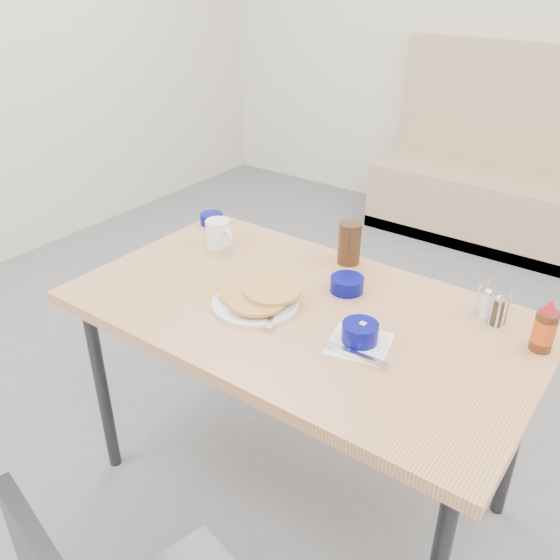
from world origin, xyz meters
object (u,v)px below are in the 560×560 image
Objects in this scene: creamer_bowl at (212,219)px; condiment_caddy at (492,308)px; dining_table at (301,324)px; syrup_bottle at (545,328)px; grits_setting at (360,336)px; amber_tumbler at (349,243)px; coffee_mug at (219,234)px; butter_bowl at (347,284)px; pancake_plate at (257,299)px; booth_bench at (525,193)px.

condiment_caddy reaches higher than creamer_bowl.
creamer_bowl is (-0.64, 0.31, 0.08)m from dining_table.
grits_setting is at bearing -146.09° from syrup_bottle.
amber_tumbler is (-0.27, 0.41, 0.04)m from grits_setting.
coffee_mug is at bearing -40.44° from creamer_bowl.
creamer_bowl is 0.71m from butter_bowl.
pancake_plate is (-0.12, -0.06, 0.08)m from dining_table.
creamer_bowl is 0.81× the size of condiment_caddy.
booth_bench is at bearing 91.43° from butter_bowl.
butter_bowl is at bearing -88.57° from booth_bench.
grits_setting is at bearing -84.80° from booth_bench.
pancake_plate is 2.06× the size of coffee_mug.
pancake_plate reaches higher than creamer_bowl.
grits_setting is 0.95m from creamer_bowl.
dining_table is 5.24× the size of pancake_plate.
condiment_caddy is 0.71× the size of syrup_bottle.
syrup_bottle is at bearing 1.78° from coffee_mug.
condiment_caddy reaches higher than pancake_plate.
booth_bench is 7.11× the size of pancake_plate.
grits_setting reaches higher than creamer_bowl.
booth_bench is 17.90× the size of butter_bowl.
dining_table is 0.68m from syrup_bottle.
syrup_bottle is at bearing 3.77° from butter_bowl.
pancake_plate is 2.40× the size of condiment_caddy.
booth_bench is 14.62× the size of coffee_mug.
pancake_plate reaches higher than dining_table.
coffee_mug reaches higher than pancake_plate.
grits_setting is at bearing -52.73° from butter_bowl.
booth_bench reaches higher than coffee_mug.
pancake_plate is at bearing -92.62° from booth_bench.
pancake_plate is at bearing -33.21° from coffee_mug.
coffee_mug is 0.96m from condiment_caddy.
grits_setting is 0.49m from amber_tumbler.
grits_setting reaches higher than pancake_plate.
dining_table is at bearing -90.00° from booth_bench.
grits_setting is at bearing -103.69° from condiment_caddy.
booth_bench is at bearing 87.38° from pancake_plate.
butter_bowl is at bearing -143.96° from condiment_caddy.
grits_setting is 1.47× the size of amber_tumbler.
butter_bowl is at bearing -176.23° from syrup_bottle.
amber_tumbler is (-0.04, 0.34, 0.14)m from dining_table.
amber_tumbler is 0.53m from condiment_caddy.
condiment_caddy is at bearing 158.46° from syrup_bottle.
amber_tumbler is at bearing 168.73° from syrup_bottle.
amber_tumbler is 1.32× the size of condiment_caddy.
creamer_bowl is 1.29m from syrup_bottle.
coffee_mug is 1.17× the size of condiment_caddy.
dining_table is 13.19× the size of butter_bowl.
grits_setting is at bearing -56.04° from amber_tumbler.
syrup_bottle reaches higher than amber_tumbler.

